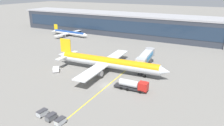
# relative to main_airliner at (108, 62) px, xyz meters

# --- Properties ---
(ground_plane) EXTENTS (700.00, 700.00, 0.00)m
(ground_plane) POSITION_rel_main_airliner_xyz_m (5.36, -11.23, -3.67)
(ground_plane) COLOR slate
(apron_lead_in_line) EXTENTS (2.04, 79.99, 0.01)m
(apron_lead_in_line) POSITION_rel_main_airliner_xyz_m (5.99, -9.23, -3.67)
(apron_lead_in_line) COLOR yellow
(apron_lead_in_line) RESTS_ON ground_plane
(terminal_building) EXTENTS (222.24, 21.94, 14.17)m
(terminal_building) POSITION_rel_main_airliner_xyz_m (6.75, 65.71, 3.43)
(terminal_building) COLOR #2D333D
(terminal_building) RESTS_ON ground_plane
(main_airliner) EXTENTS (46.58, 37.20, 10.92)m
(main_airliner) POSITION_rel_main_airliner_xyz_m (0.00, 0.00, 0.00)
(main_airliner) COLOR silver
(main_airliner) RESTS_ON ground_plane
(jet_bridge) EXTENTS (5.43, 18.26, 6.38)m
(jet_bridge) POSITION_rel_main_airliner_xyz_m (11.36, 10.49, 1.00)
(jet_bridge) COLOR #B2B7BC
(jet_bridge) RESTS_ON ground_plane
(fuel_tanker) EXTENTS (10.89, 3.01, 3.25)m
(fuel_tanker) POSITION_rel_main_airliner_xyz_m (14.71, -10.22, -1.93)
(fuel_tanker) COLOR #232326
(fuel_tanker) RESTS_ON ground_plane
(pushback_tug) EXTENTS (4.22, 4.38, 1.40)m
(pushback_tug) POSITION_rel_main_airliner_xyz_m (-17.64, -9.22, -2.82)
(pushback_tug) COLOR white
(pushback_tug) RESTS_ON ground_plane
(baggage_cart_0) EXTENTS (1.85, 2.79, 1.48)m
(baggage_cart_0) POSITION_rel_main_airliner_xyz_m (0.09, -33.96, -2.89)
(baggage_cart_0) COLOR #B2B7BC
(baggage_cart_0) RESTS_ON ground_plane
(baggage_cart_1) EXTENTS (1.85, 2.79, 1.48)m
(baggage_cart_1) POSITION_rel_main_airliner_xyz_m (3.27, -34.28, -2.89)
(baggage_cart_1) COLOR #595B60
(baggage_cart_1) RESTS_ON ground_plane
(baggage_cart_2) EXTENTS (1.85, 2.79, 1.48)m
(baggage_cart_2) POSITION_rel_main_airliner_xyz_m (6.46, -34.60, -2.89)
(baggage_cart_2) COLOR #B2B7BC
(baggage_cart_2) RESTS_ON ground_plane
(commuter_jet_near) EXTENTS (29.75, 23.75, 6.88)m
(commuter_jet_near) POSITION_rel_main_airliner_xyz_m (-53.42, 43.57, -1.42)
(commuter_jet_near) COLOR white
(commuter_jet_near) RESTS_ON ground_plane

